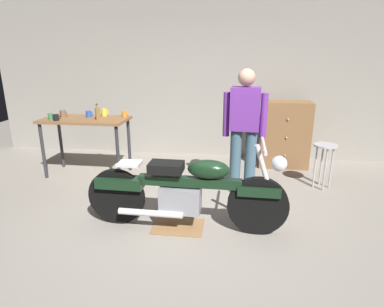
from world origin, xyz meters
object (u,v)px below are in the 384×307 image
Objects in this scene: mug_blue_enamel at (89,114)px; motorcycle at (186,190)px; mug_green_speckled at (51,117)px; person_standing at (244,127)px; mug_brown_stoneware at (63,114)px; mug_black_matte at (56,118)px; mug_yellow_tall at (104,112)px; bottle at (97,113)px; shop_stool at (325,154)px; wooden_dresser at (284,134)px; mug_orange_travel at (124,114)px.

motorcycle is at bearing -41.51° from mug_blue_enamel.
motorcycle is 21.06× the size of mug_green_speckled.
mug_brown_stoneware is at bearing -4.50° from person_standing.
mug_brown_stoneware reaches higher than mug_black_matte.
mug_yellow_tall is 0.72m from mug_black_matte.
mug_yellow_tall is at bearing 95.21° from bottle.
motorcycle is 3.42× the size of shop_stool.
mug_black_matte is 0.60m from bottle.
mug_blue_enamel is at bearing -166.83° from wooden_dresser.
mug_blue_enamel is at bearing 43.15° from mug_black_matte.
mug_orange_travel is at bearing 127.35° from motorcycle.
wooden_dresser is 8.78× the size of mug_yellow_tall.
person_standing is 1.25m from shop_stool.
mug_brown_stoneware is 0.52× the size of bottle.
wooden_dresser is at bearing 115.49° from shop_stool.
mug_yellow_tall is (-3.31, 0.31, 0.46)m from shop_stool.
wooden_dresser is at bearing 12.38° from mug_brown_stoneware.
mug_green_speckled is at bearing -172.42° from bottle.
wooden_dresser is at bearing 17.05° from mug_black_matte.
wooden_dresser reaches higher than mug_yellow_tall.
bottle is (-1.54, 1.37, 0.55)m from motorcycle.
mug_green_speckled is (-3.98, -0.10, 0.45)m from shop_stool.
wooden_dresser reaches higher than mug_orange_travel.
mug_black_matte is (0.11, -0.05, -0.00)m from mug_green_speckled.
mug_green_speckled is 0.87× the size of mug_blue_enamel.
mug_black_matte is at bearing -136.85° from mug_blue_enamel.
shop_stool is 5.12× the size of mug_brown_stoneware.
shop_stool is 3.94m from mug_brown_stoneware.
person_standing is 13.33× the size of mug_yellow_tall.
mug_black_matte is at bearing -162.95° from wooden_dresser.
shop_stool is 5.37× the size of mug_blue_enamel.
mug_yellow_tall reaches higher than mug_green_speckled.
mug_yellow_tall is 0.24m from mug_blue_enamel.
mug_orange_travel is (-2.54, -0.62, 0.40)m from wooden_dresser.
shop_stool is 2.66× the size of bottle.
mug_yellow_tall is (-2.18, 0.61, 0.03)m from person_standing.
mug_green_speckled is (-0.07, -0.24, -0.00)m from mug_brown_stoneware.
mug_brown_stoneware is at bearing 99.14° from mug_black_matte.
mug_brown_stoneware is 1.20× the size of mug_green_speckled.
mug_yellow_tall reaches higher than mug_black_matte.
mug_blue_enamel is at bearing 176.97° from shop_stool.
person_standing is at bearing -11.54° from mug_blue_enamel.
shop_stool is 3.90m from mug_black_matte.
motorcycle is 17.48× the size of mug_yellow_tall.
bottle is at bearing -84.79° from mug_yellow_tall.
mug_orange_travel is 0.55m from mug_blue_enamel.
mug_blue_enamel is at bearing 6.16° from mug_brown_stoneware.
wooden_dresser is 3.19m from mug_blue_enamel.
mug_yellow_tall reaches higher than motorcycle.
person_standing reaches higher than motorcycle.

